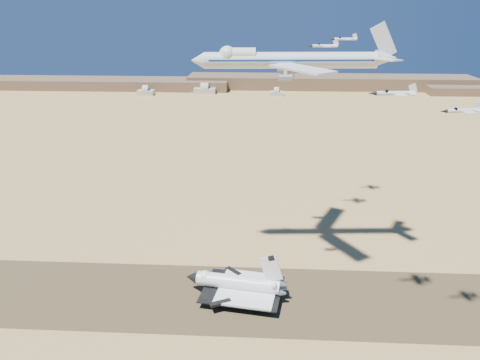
# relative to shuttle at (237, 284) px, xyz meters

# --- Properties ---
(ground) EXTENTS (1200.00, 1200.00, 0.00)m
(ground) POSITION_rel_shuttle_xyz_m (-15.51, -1.78, -5.78)
(ground) COLOR tan
(ground) RESTS_ON ground
(runway) EXTENTS (600.00, 50.00, 0.06)m
(runway) POSITION_rel_shuttle_xyz_m (-15.51, -1.78, -5.75)
(runway) COLOR brown
(runway) RESTS_ON ground
(ridgeline) EXTENTS (960.00, 90.00, 18.00)m
(ridgeline) POSITION_rel_shuttle_xyz_m (49.80, 525.53, 1.84)
(ridgeline) COLOR brown
(ridgeline) RESTS_ON ground
(hangars) EXTENTS (200.50, 29.50, 30.00)m
(hangars) POSITION_rel_shuttle_xyz_m (-79.51, 476.66, -0.95)
(hangars) COLOR #BDB6A7
(hangars) RESTS_ON ground
(shuttle) EXTENTS (43.79, 31.13, 21.52)m
(shuttle) POSITION_rel_shuttle_xyz_m (0.00, 0.00, 0.00)
(shuttle) COLOR white
(shuttle) RESTS_ON runway
(carrier_747) EXTENTS (86.00, 66.51, 21.42)m
(carrier_747) POSITION_rel_shuttle_xyz_m (18.19, 31.54, 89.69)
(carrier_747) COLOR silver
(crew_a) EXTENTS (0.41, 0.61, 1.66)m
(crew_a) POSITION_rel_shuttle_xyz_m (5.75, -9.81, -4.90)
(crew_a) COLOR #CA560B
(crew_a) RESTS_ON runway
(crew_b) EXTENTS (0.69, 0.94, 1.72)m
(crew_b) POSITION_rel_shuttle_xyz_m (5.90, -9.74, -4.86)
(crew_b) COLOR #CA560B
(crew_b) RESTS_ON runway
(crew_c) EXTENTS (1.04, 0.75, 1.59)m
(crew_c) POSITION_rel_shuttle_xyz_m (6.51, -6.93, -4.93)
(crew_c) COLOR #CA560B
(crew_c) RESTS_ON runway
(chase_jet_a) EXTENTS (16.28, 8.86, 4.06)m
(chase_jet_a) POSITION_rel_shuttle_xyz_m (52.98, -13.55, 84.26)
(chase_jet_a) COLOR silver
(chase_jet_b) EXTENTS (13.83, 7.84, 3.48)m
(chase_jet_b) POSITION_rel_shuttle_xyz_m (71.38, -24.22, 80.99)
(chase_jet_b) COLOR silver
(chase_jet_c) EXTENTS (15.85, 8.44, 3.95)m
(chase_jet_c) POSITION_rel_shuttle_xyz_m (39.36, 75.16, 92.12)
(chase_jet_c) COLOR silver
(chase_jet_d) EXTENTS (15.29, 8.27, 3.81)m
(chase_jet_d) POSITION_rel_shuttle_xyz_m (52.90, 98.45, 93.96)
(chase_jet_d) COLOR silver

